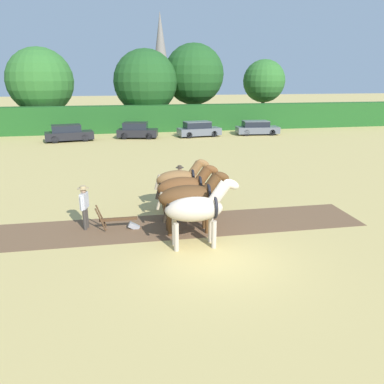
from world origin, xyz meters
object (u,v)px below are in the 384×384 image
Objects in this scene: tree_center at (194,74)px; farmer_at_plow at (84,204)px; tree_center_right at (264,81)px; parked_car_far_left at (68,133)px; plow at (122,222)px; parked_car_center_left at (199,129)px; tree_left at (40,81)px; parked_car_center at (257,128)px; draft_horse_trail_right at (180,180)px; draft_horse_lead_left at (197,209)px; farmer_beside_team at (180,179)px; draft_horse_lead_right at (190,197)px; draft_horse_trail_left at (185,188)px; church_spire at (161,57)px; parked_car_left at (137,131)px; tree_center_left at (146,82)px.

tree_center is 34.98m from farmer_at_plow.
parked_car_far_left is at bearing -156.28° from tree_center_right.
plow is 24.87m from parked_car_center_left.
parked_car_center_left is at bearing -7.67° from parked_car_far_left.
tree_left is at bearing -177.66° from tree_center.
parked_car_center is at bearing -63.02° from tree_center.
tree_center is at bearing 73.94° from parked_car_center_left.
tree_center is 32.28m from draft_horse_trail_right.
draft_horse_trail_right is (0.07, 4.08, -0.02)m from draft_horse_lead_left.
parked_car_center reaches higher than plow.
plow is 23.47m from parked_car_far_left.
tree_center_right is 15.42m from parked_car_center_left.
farmer_beside_team is 0.36× the size of parked_car_center_left.
farmer_at_plow is at bearing 165.95° from draft_horse_lead_right.
parked_car_center is at bearing -7.95° from parked_car_far_left.
parked_car_center_left is at bearing 77.37° from draft_horse_trail_left.
church_spire is 4.20× the size of parked_car_center_left.
tree_center is 2.35× the size of parked_car_left.
draft_horse_trail_right reaches higher than parked_car_far_left.
tree_center_left is 3.23× the size of draft_horse_lead_left.
tree_center_left is at bearing 89.31° from draft_horse_trail_left.
parked_car_left is (-0.64, 24.37, -0.68)m from draft_horse_lead_right.
draft_horse_trail_right reaches higher than parked_car_left.
parked_car_far_left is (-7.19, 21.04, -0.64)m from draft_horse_trail_right.
tree_center is at bearing 64.96° from farmer_beside_team.
church_spire reaches higher than draft_horse_trail_left.
church_spire reaches higher than parked_car_center.
draft_horse_trail_left is at bearing 14.36° from plow.
parked_car_center_left is at bearing 9.94° from parked_car_left.
parked_car_center_left is at bearing -60.37° from tree_center_left.
tree_left is 2.18× the size of parked_car_left.
draft_horse_lead_right reaches higher than parked_car_center_left.
tree_center_left is 39.04m from church_spire.
parked_car_far_left is at bearing 107.87° from draft_horse_lead_right.
tree_center_left is (11.78, -0.84, -0.09)m from tree_left.
tree_center is at bearing -178.28° from tree_center_right.
farmer_beside_team is at bearing -115.08° from parked_car_center.
plow is at bearing -142.47° from draft_horse_trail_right.
farmer_beside_team is (-0.67, -27.73, -4.41)m from tree_center_left.
tree_left is at bearing 108.47° from draft_horse_lead_left.
church_spire is 66.95m from farmer_beside_team.
draft_horse_trail_left is at bearing -107.83° from farmer_beside_team.
tree_center_right is 39.33m from draft_horse_lead_left.
church_spire is at bearing 89.43° from tree_center.
church_spire reaches higher than tree_center_left.
parked_car_far_left is 19.13m from parked_car_center.
parked_car_center_left is at bearing -173.53° from parked_car_center.
farmer_at_plow reaches higher than parked_car_left.
draft_horse_trail_left is (-16.43, -32.77, -3.97)m from tree_center_right.
tree_center_right reaches higher than draft_horse_lead_left.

